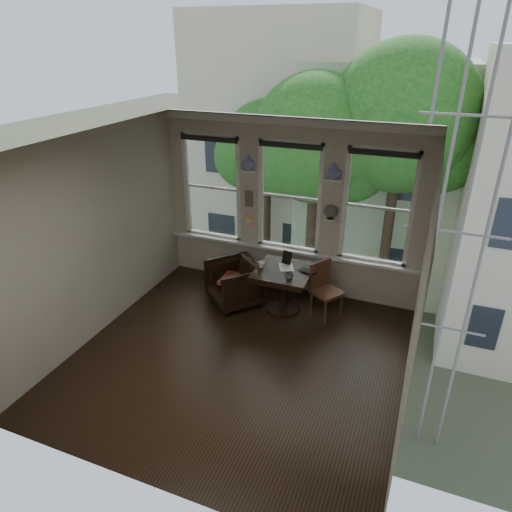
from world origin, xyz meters
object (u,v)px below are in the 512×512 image
at_px(laptop, 306,272).
at_px(mug, 261,265).
at_px(table, 283,290).
at_px(side_chair_right, 327,292).
at_px(armchair_left, 235,283).

bearing_deg(laptop, mug, -157.67).
bearing_deg(table, mug, -173.28).
relative_size(side_chair_right, mug, 8.83).
xyz_separation_m(armchair_left, side_chair_right, (1.54, 0.15, 0.08)).
xyz_separation_m(side_chair_right, laptop, (-0.35, -0.04, 0.30)).
relative_size(table, mug, 8.64).
bearing_deg(armchair_left, mug, 47.24).
distance_m(armchair_left, laptop, 1.26).
height_order(table, laptop, laptop).
relative_size(armchair_left, laptop, 2.67).
xyz_separation_m(table, side_chair_right, (0.71, 0.07, 0.09)).
relative_size(table, laptop, 2.88).
distance_m(side_chair_right, laptop, 0.46).
bearing_deg(armchair_left, laptop, 47.66).
distance_m(side_chair_right, mug, 1.14).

